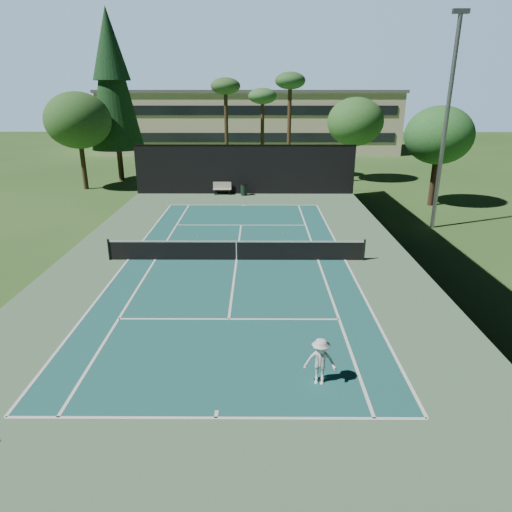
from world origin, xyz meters
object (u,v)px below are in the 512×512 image
at_px(tennis_ball_c, 283,233).
at_px(tennis_ball_d, 148,234).
at_px(tennis_net, 236,250).
at_px(tennis_ball_b, 198,236).
at_px(player, 320,362).
at_px(park_bench, 222,188).
at_px(trash_bin, 244,190).

distance_m(tennis_ball_c, tennis_ball_d, 8.05).
relative_size(tennis_net, tennis_ball_d, 172.29).
relative_size(tennis_ball_b, tennis_ball_d, 0.91).
bearing_deg(tennis_ball_b, tennis_ball_c, 7.69).
relative_size(player, tennis_ball_c, 22.46).
relative_size(tennis_ball_b, park_bench, 0.05).
xyz_separation_m(tennis_ball_d, park_bench, (3.56, 11.35, 0.51)).
bearing_deg(tennis_ball_b, player, -69.58).
xyz_separation_m(tennis_net, park_bench, (-1.90, 15.76, -0.01)).
relative_size(tennis_ball_c, tennis_ball_d, 0.87).
distance_m(tennis_ball_b, tennis_ball_c, 5.08).
xyz_separation_m(player, tennis_ball_b, (-5.33, 14.31, -0.69)).
height_order(tennis_net, park_bench, tennis_net).
xyz_separation_m(player, park_bench, (-4.77, 26.10, -0.18)).
bearing_deg(player, tennis_ball_c, 99.83).
relative_size(player, tennis_ball_d, 19.45).
xyz_separation_m(park_bench, trash_bin, (1.81, -0.38, -0.07)).
xyz_separation_m(tennis_ball_b, trash_bin, (2.37, 11.41, 0.44)).
bearing_deg(tennis_ball_b, tennis_ball_d, 171.62).
height_order(player, tennis_ball_c, player).
bearing_deg(park_bench, tennis_ball_b, -92.71).
xyz_separation_m(tennis_net, player, (2.88, -10.34, 0.17)).
height_order(tennis_ball_b, tennis_ball_c, tennis_ball_b).
height_order(park_bench, trash_bin, park_bench).
height_order(tennis_ball_b, park_bench, park_bench).
bearing_deg(tennis_net, park_bench, 96.86).
bearing_deg(trash_bin, tennis_ball_c, -76.01).
distance_m(tennis_net, tennis_ball_b, 4.70).
distance_m(park_bench, trash_bin, 1.85).
relative_size(tennis_net, park_bench, 8.60).
xyz_separation_m(tennis_net, tennis_ball_b, (-2.45, 3.97, -0.52)).
relative_size(tennis_ball_c, park_bench, 0.04).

